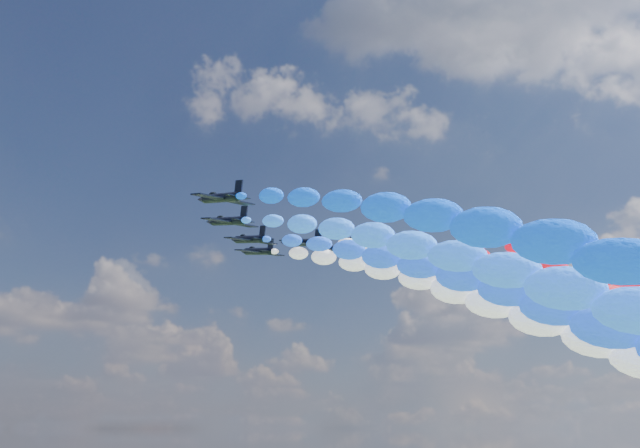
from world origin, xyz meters
TOP-DOWN VIEW (x-y plane):
  - jet_0 at (-26.42, -6.48)m, footprint 9.62×12.98m
  - trail_0 at (-26.42, -58.80)m, footprint 6.22×100.44m
  - jet_1 at (-17.98, 4.95)m, footprint 9.66×13.01m
  - trail_1 at (-17.98, -47.37)m, footprint 6.22×100.44m
  - jet_2 at (-7.74, 14.17)m, footprint 9.93×13.20m
  - trail_2 at (-7.74, -38.15)m, footprint 6.22×100.44m
  - jet_3 at (1.15, 10.48)m, footprint 9.66×13.01m
  - trail_3 at (1.15, -41.84)m, footprint 6.22×100.44m
  - jet_4 at (-0.61, 21.83)m, footprint 9.97×13.22m
  - trail_4 at (-0.61, -30.50)m, footprint 6.22×100.44m
  - jet_5 at (9.69, 11.77)m, footprint 9.63×12.99m
  - trail_5 at (9.69, -40.55)m, footprint 6.22×100.44m
  - jet_6 at (18.75, 5.26)m, footprint 9.31×12.76m
  - jet_7 at (25.23, -5.08)m, footprint 9.80×13.11m

SIDE VIEW (x-z plane):
  - trail_0 at x=-26.42m, z-range 52.01..92.04m
  - trail_1 at x=-17.98m, z-range 52.01..92.04m
  - trail_2 at x=-7.74m, z-range 52.01..92.04m
  - trail_3 at x=1.15m, z-range 52.01..92.04m
  - trail_4 at x=-0.61m, z-range 52.01..92.04m
  - trail_5 at x=9.69m, z-range 52.01..92.04m
  - jet_0 at x=-26.42m, z-range 87.42..92.15m
  - jet_1 at x=-17.98m, z-range 87.42..92.15m
  - jet_2 at x=-7.74m, z-range 87.42..92.15m
  - jet_3 at x=1.15m, z-range 87.42..92.15m
  - jet_4 at x=-0.61m, z-range 87.42..92.15m
  - jet_5 at x=9.69m, z-range 87.42..92.15m
  - jet_6 at x=18.75m, z-range 87.42..92.15m
  - jet_7 at x=25.23m, z-range 87.42..92.15m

